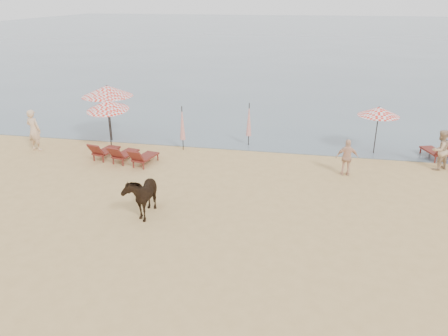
# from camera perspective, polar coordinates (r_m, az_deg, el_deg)

# --- Properties ---
(ground) EXTENTS (120.00, 120.00, 0.00)m
(ground) POSITION_cam_1_polar(r_m,az_deg,el_deg) (11.44, -4.99, -14.38)
(ground) COLOR tan
(ground) RESTS_ON ground
(sea) EXTENTS (160.00, 140.00, 0.06)m
(sea) POSITION_cam_1_polar(r_m,az_deg,el_deg) (89.14, 9.78, 17.15)
(sea) COLOR #51606B
(sea) RESTS_ON ground
(lounger_cluster_left) EXTENTS (2.88, 2.05, 0.58)m
(lounger_cluster_left) POSITION_cam_1_polar(r_m,az_deg,el_deg) (19.13, -13.11, 1.85)
(lounger_cluster_left) COLOR maroon
(lounger_cluster_left) RESTS_ON ground
(umbrella_open_left_a) EXTENTS (2.41, 2.41, 2.74)m
(umbrella_open_left_a) POSITION_cam_1_polar(r_m,az_deg,el_deg) (21.73, -15.01, 9.70)
(umbrella_open_left_a) COLOR black
(umbrella_open_left_a) RESTS_ON ground
(umbrella_open_left_b) EXTENTS (1.89, 1.93, 2.41)m
(umbrella_open_left_b) POSITION_cam_1_polar(r_m,az_deg,el_deg) (20.49, -14.99, 7.93)
(umbrella_open_left_b) COLOR black
(umbrella_open_left_b) RESTS_ON ground
(umbrella_open_right) EXTENTS (1.79, 1.79, 2.18)m
(umbrella_open_right) POSITION_cam_1_polar(r_m,az_deg,el_deg) (20.39, 19.58, 6.99)
(umbrella_open_right) COLOR black
(umbrella_open_right) RESTS_ON ground
(umbrella_closed_left) EXTENTS (0.25, 0.25, 2.07)m
(umbrella_closed_left) POSITION_cam_1_polar(r_m,az_deg,el_deg) (20.02, -5.47, 5.84)
(umbrella_closed_left) COLOR black
(umbrella_closed_left) RESTS_ON ground
(umbrella_closed_right) EXTENTS (0.25, 0.25, 2.07)m
(umbrella_closed_right) POSITION_cam_1_polar(r_m,az_deg,el_deg) (20.54, 3.28, 6.31)
(umbrella_closed_right) COLOR black
(umbrella_closed_right) RESTS_ON ground
(cow) EXTENTS (0.86, 1.74, 1.44)m
(cow) POSITION_cam_1_polar(r_m,az_deg,el_deg) (14.41, -10.67, -3.31)
(cow) COLOR black
(cow) RESTS_ON ground
(beachgoer_left) EXTENTS (0.77, 0.58, 1.92)m
(beachgoer_left) POSITION_cam_1_polar(r_m,az_deg,el_deg) (21.78, -23.58, 4.56)
(beachgoer_left) COLOR #D7AD86
(beachgoer_left) RESTS_ON ground
(beachgoer_right_a) EXTENTS (1.03, 0.98, 1.67)m
(beachgoer_right_a) POSITION_cam_1_polar(r_m,az_deg,el_deg) (19.82, 26.38, 2.13)
(beachgoer_right_a) COLOR tan
(beachgoer_right_a) RESTS_ON ground
(beachgoer_right_b) EXTENTS (0.90, 0.43, 1.49)m
(beachgoer_right_b) POSITION_cam_1_polar(r_m,az_deg,el_deg) (17.86, 15.78, 1.33)
(beachgoer_right_b) COLOR #DFAC8B
(beachgoer_right_b) RESTS_ON ground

